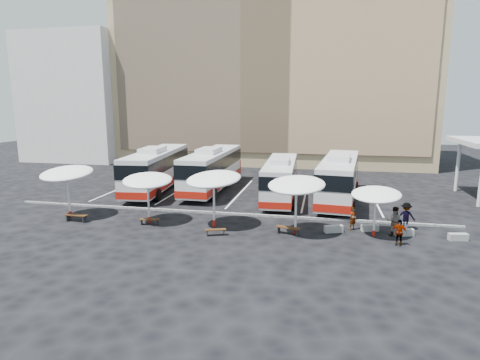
% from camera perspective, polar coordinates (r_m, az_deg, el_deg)
% --- Properties ---
extents(ground, '(120.00, 120.00, 0.00)m').
position_cam_1_polar(ground, '(30.07, -3.05, -5.11)').
color(ground, black).
rests_on(ground, ground).
extents(sandstone_building, '(42.00, 18.25, 29.60)m').
position_cam_1_polar(sandstone_building, '(60.41, 4.86, 14.98)').
color(sandstone_building, tan).
rests_on(sandstone_building, ground).
extents(apartment_block, '(14.00, 14.00, 18.00)m').
position_cam_1_polar(apartment_block, '(66.23, -20.95, 10.81)').
color(apartment_block, silver).
rests_on(apartment_block, ground).
extents(curb_divider, '(34.00, 0.25, 0.15)m').
position_cam_1_polar(curb_divider, '(30.51, -2.81, -4.72)').
color(curb_divider, black).
rests_on(curb_divider, ground).
extents(bay_lines, '(24.15, 12.00, 0.01)m').
position_cam_1_polar(bay_lines, '(37.61, 0.07, -1.82)').
color(bay_lines, white).
rests_on(bay_lines, ground).
extents(bus_0, '(4.15, 13.61, 4.25)m').
position_cam_1_polar(bus_0, '(39.22, -11.71, 1.70)').
color(bus_0, silver).
rests_on(bus_0, ground).
extents(bus_1, '(3.13, 13.16, 4.17)m').
position_cam_1_polar(bus_1, '(38.61, -3.94, 1.70)').
color(bus_1, silver).
rests_on(bus_1, ground).
extents(bus_2, '(3.05, 11.73, 3.69)m').
position_cam_1_polar(bus_2, '(35.15, 5.77, 0.36)').
color(bus_2, silver).
rests_on(bus_2, ground).
extents(bus_3, '(4.02, 13.12, 4.10)m').
position_cam_1_polar(bus_3, '(35.18, 13.93, 0.44)').
color(bus_3, silver).
rests_on(bus_3, ground).
extents(sunshade_0, '(3.67, 3.71, 3.84)m').
position_cam_1_polar(sunshade_0, '(31.61, -23.40, 0.86)').
color(sunshade_0, silver).
rests_on(sunshade_0, ground).
extents(sunshade_1, '(4.21, 4.24, 3.54)m').
position_cam_1_polar(sunshade_1, '(28.45, -13.01, -0.07)').
color(sunshade_1, silver).
rests_on(sunshade_1, ground).
extents(sunshade_2, '(4.77, 4.80, 3.85)m').
position_cam_1_polar(sunshade_2, '(26.85, -3.76, 0.11)').
color(sunshade_2, silver).
rests_on(sunshade_2, ground).
extents(sunshade_3, '(4.49, 4.52, 3.77)m').
position_cam_1_polar(sunshade_3, '(25.46, 8.04, -0.71)').
color(sunshade_3, silver).
rests_on(sunshade_3, ground).
extents(sunshade_4, '(3.78, 3.81, 3.16)m').
position_cam_1_polar(sunshade_4, '(26.31, 18.80, -1.98)').
color(sunshade_4, silver).
rests_on(sunshade_4, ground).
extents(wood_bench_0, '(1.67, 0.52, 0.51)m').
position_cam_1_polar(wood_bench_0, '(30.78, -22.26, -4.79)').
color(wood_bench_0, '#321B0B').
rests_on(wood_bench_0, ground).
extents(wood_bench_1, '(1.40, 0.59, 0.42)m').
position_cam_1_polar(wood_bench_1, '(28.48, -12.77, -5.61)').
color(wood_bench_1, '#321B0B').
rests_on(wood_bench_1, ground).
extents(wood_bench_2, '(1.38, 0.80, 0.41)m').
position_cam_1_polar(wood_bench_2, '(25.67, -3.50, -7.21)').
color(wood_bench_2, '#321B0B').
rests_on(wood_bench_2, ground).
extents(wood_bench_3, '(1.63, 0.79, 0.48)m').
position_cam_1_polar(wood_bench_3, '(26.00, 6.84, -6.90)').
color(wood_bench_3, '#321B0B').
rests_on(wood_bench_3, ground).
extents(conc_bench_0, '(1.27, 0.81, 0.45)m').
position_cam_1_polar(conc_bench_0, '(26.95, 13.17, -6.79)').
color(conc_bench_0, gray).
rests_on(conc_bench_0, ground).
extents(conc_bench_1, '(1.17, 0.70, 0.42)m').
position_cam_1_polar(conc_bench_1, '(27.86, 17.98, -6.50)').
color(conc_bench_1, gray).
rests_on(conc_bench_1, ground).
extents(conc_bench_2, '(1.22, 0.62, 0.44)m').
position_cam_1_polar(conc_bench_2, '(27.66, 22.31, -6.90)').
color(conc_bench_2, gray).
rests_on(conc_bench_2, ground).
extents(conc_bench_3, '(1.19, 0.59, 0.43)m').
position_cam_1_polar(conc_bench_3, '(28.17, 28.60, -7.12)').
color(conc_bench_3, gray).
rests_on(conc_bench_3, ground).
extents(passenger_0, '(0.66, 0.66, 1.55)m').
position_cam_1_polar(passenger_0, '(27.62, 15.78, -5.29)').
color(passenger_0, black).
rests_on(passenger_0, ground).
extents(passenger_1, '(1.02, 0.84, 1.90)m').
position_cam_1_polar(passenger_1, '(27.19, 21.07, -5.49)').
color(passenger_1, black).
rests_on(passenger_1, ground).
extents(passenger_2, '(1.00, 0.68, 1.57)m').
position_cam_1_polar(passenger_2, '(25.58, 21.68, -6.94)').
color(passenger_2, black).
rests_on(passenger_2, ground).
extents(passenger_3, '(1.30, 0.89, 1.84)m').
position_cam_1_polar(passenger_3, '(28.78, 22.55, -4.78)').
color(passenger_3, black).
rests_on(passenger_3, ground).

